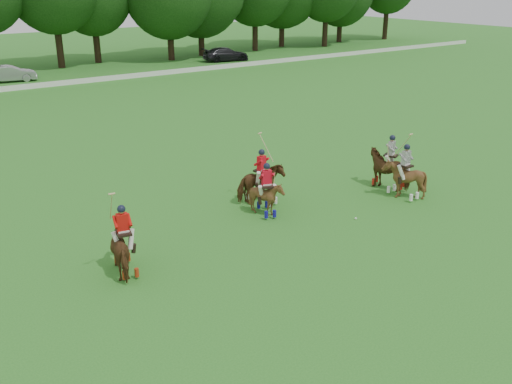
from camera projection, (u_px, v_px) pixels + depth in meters
ground at (333, 269)px, 18.45m from camera, size 180.00×180.00×0.00m
boundary_rail at (21, 87)px, 47.32m from camera, size 120.00×0.10×0.44m
car_mid at (10, 74)px, 50.72m from camera, size 4.54×2.16×1.44m
car_right at (226, 54)px, 63.02m from camera, size 5.43×3.03×1.49m
polo_red_a at (125, 248)px, 18.01m from camera, size 1.22×2.01×2.84m
polo_red_b at (261, 184)px, 23.52m from camera, size 1.92×1.75×2.88m
polo_red_c at (267, 197)px, 22.43m from camera, size 1.49×1.58×2.14m
polo_stripe_a at (390, 168)px, 25.30m from camera, size 1.66×2.24×2.41m
polo_stripe_b at (404, 178)px, 24.15m from camera, size 1.39×1.55×2.90m
polo_ball at (356, 218)px, 22.21m from camera, size 0.09×0.09×0.09m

